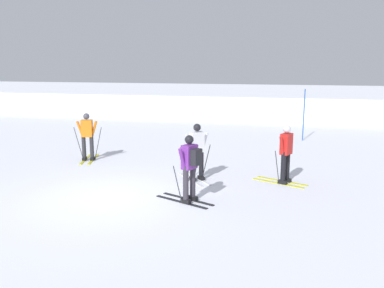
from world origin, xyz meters
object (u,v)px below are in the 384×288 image
skier_orange (87,135)px  skier_purple (190,165)px  skier_white (197,150)px  skier_red (286,153)px  trail_marker_pole (304,115)px

skier_orange → skier_purple: same height
skier_white → skier_red: same height
skier_red → trail_marker_pole: (0.67, 7.05, 0.24)m
skier_orange → skier_white: 4.63m
skier_orange → trail_marker_pole: (7.57, 5.83, 0.24)m
skier_purple → skier_red: (2.27, 2.25, -0.04)m
skier_purple → skier_red: same height
skier_orange → skier_white: (4.36, -1.55, -0.00)m
skier_white → trail_marker_pole: 8.06m
skier_purple → skier_orange: bearing=143.1°
skier_white → trail_marker_pole: trail_marker_pole is taller
trail_marker_pole → skier_red: bearing=-95.5°
skier_red → skier_white: bearing=-172.6°
skier_orange → skier_purple: bearing=-36.9°
skier_purple → skier_red: bearing=44.7°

